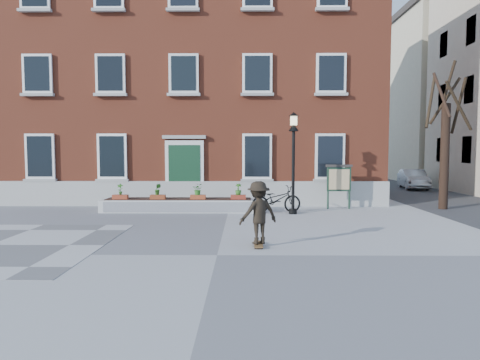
{
  "coord_description": "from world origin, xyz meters",
  "views": [
    {
      "loc": [
        0.64,
        -9.92,
        2.47
      ],
      "look_at": [
        0.5,
        4.0,
        1.5
      ],
      "focal_mm": 32.0,
      "sensor_mm": 36.0,
      "label": 1
    }
  ],
  "objects_px": {
    "bicycle": "(276,199)",
    "parked_car": "(413,179)",
    "notice_board": "(339,179)",
    "skateboarder": "(258,213)",
    "lamp_post": "(293,148)"
  },
  "relations": [
    {
      "from": "bicycle",
      "to": "parked_car",
      "type": "distance_m",
      "value": 14.28
    },
    {
      "from": "bicycle",
      "to": "notice_board",
      "type": "distance_m",
      "value": 3.07
    },
    {
      "from": "parked_car",
      "to": "notice_board",
      "type": "xyz_separation_m",
      "value": [
        -6.83,
        -9.39,
        0.64
      ]
    },
    {
      "from": "bicycle",
      "to": "skateboarder",
      "type": "xyz_separation_m",
      "value": [
        -0.9,
        -5.87,
        0.34
      ]
    },
    {
      "from": "parked_car",
      "to": "notice_board",
      "type": "height_order",
      "value": "notice_board"
    },
    {
      "from": "lamp_post",
      "to": "parked_car",
      "type": "bearing_deg",
      "value": 50.56
    },
    {
      "from": "parked_car",
      "to": "lamp_post",
      "type": "relative_size",
      "value": 0.97
    },
    {
      "from": "parked_car",
      "to": "notice_board",
      "type": "distance_m",
      "value": 11.63
    },
    {
      "from": "lamp_post",
      "to": "bicycle",
      "type": "bearing_deg",
      "value": 160.29
    },
    {
      "from": "bicycle",
      "to": "notice_board",
      "type": "xyz_separation_m",
      "value": [
        2.72,
        1.22,
        0.73
      ]
    },
    {
      "from": "bicycle",
      "to": "lamp_post",
      "type": "xyz_separation_m",
      "value": [
        0.63,
        -0.23,
        2.0
      ]
    },
    {
      "from": "lamp_post",
      "to": "notice_board",
      "type": "distance_m",
      "value": 2.84
    },
    {
      "from": "notice_board",
      "to": "bicycle",
      "type": "bearing_deg",
      "value": -155.87
    },
    {
      "from": "bicycle",
      "to": "notice_board",
      "type": "bearing_deg",
      "value": -81.83
    },
    {
      "from": "notice_board",
      "to": "parked_car",
      "type": "bearing_deg",
      "value": 53.98
    }
  ]
}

